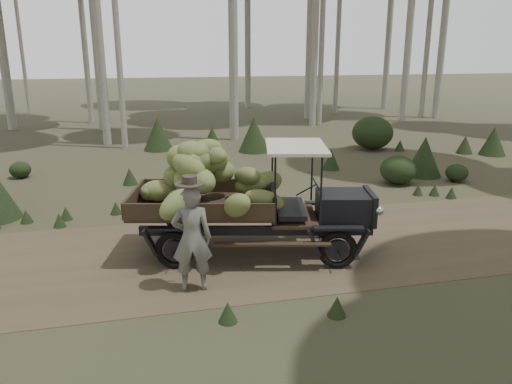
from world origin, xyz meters
TOP-DOWN VIEW (x-y plane):
  - ground at (0.00, 0.00)m, footprint 120.00×120.00m
  - dirt_track at (0.00, 0.00)m, footprint 70.00×4.00m
  - banana_truck at (-1.28, 0.01)m, footprint 4.57×2.46m
  - farmer at (-2.03, -1.30)m, footprint 0.66×0.50m
  - undergrowth at (-0.67, -0.20)m, footprint 22.05×22.57m

SIDE VIEW (x-z plane):
  - ground at x=0.00m, z-range 0.00..0.00m
  - dirt_track at x=0.00m, z-range 0.00..0.01m
  - undergrowth at x=-0.67m, z-range -0.12..1.28m
  - farmer at x=-2.03m, z-range -0.05..1.78m
  - banana_truck at x=-1.28m, z-range 0.19..2.39m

